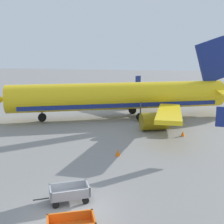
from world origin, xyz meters
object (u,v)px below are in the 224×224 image
(traffic_cone_near_plane, at_px, (183,133))
(traffic_cone_mid_apron, at_px, (118,153))
(baggage_cart_second_in_row, at_px, (69,193))
(airplane, at_px, (126,96))

(traffic_cone_near_plane, distance_m, traffic_cone_mid_apron, 9.55)
(traffic_cone_near_plane, relative_size, traffic_cone_mid_apron, 0.98)
(baggage_cart_second_in_row, relative_size, traffic_cone_mid_apron, 5.77)
(traffic_cone_near_plane, xyz_separation_m, traffic_cone_mid_apron, (-6.31, -7.17, 0.01))
(airplane, relative_size, baggage_cart_second_in_row, 10.37)
(airplane, xyz_separation_m, traffic_cone_mid_apron, (1.00, -14.69, -2.75))
(traffic_cone_near_plane, bearing_deg, airplane, 134.19)
(airplane, height_order, baggage_cart_second_in_row, airplane)
(airplane, distance_m, baggage_cart_second_in_row, 23.36)
(airplane, bearing_deg, traffic_cone_near_plane, -45.81)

